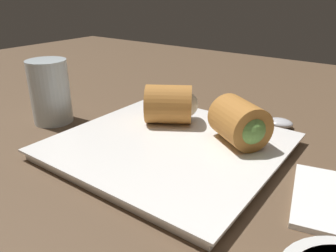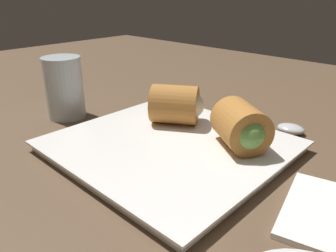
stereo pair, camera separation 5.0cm
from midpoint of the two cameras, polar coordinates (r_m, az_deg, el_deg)
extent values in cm
cube|color=brown|center=(46.24, 0.31, -4.31)|extent=(180.00, 140.00, 2.00)
cube|color=white|center=(43.35, 3.31, -3.95)|extent=(26.68, 25.28, 1.20)
cube|color=white|center=(43.01, 3.33, -3.06)|extent=(27.74, 26.29, 0.30)
cylinder|color=#B77533|center=(48.18, 4.16, 3.71)|extent=(8.70, 8.38, 5.69)
sphere|color=beige|center=(47.95, 7.12, 3.50)|extent=(3.70, 3.70, 3.70)
cylinder|color=#B77533|center=(42.23, 15.86, 0.00)|extent=(8.74, 8.45, 5.69)
sphere|color=#6B9E47|center=(40.25, 17.48, -1.36)|extent=(3.70, 3.70, 3.70)
cylinder|color=silver|center=(55.95, 12.80, 1.52)|extent=(10.96, 2.05, 0.50)
ellipsoid|color=silver|center=(53.07, 23.18, -0.53)|extent=(4.39, 3.61, 1.38)
cylinder|color=silver|center=(55.88, -15.21, 6.43)|extent=(6.16, 6.16, 10.04)
camera|label=1|loc=(0.03, -86.59, 1.45)|focal=35.00mm
camera|label=2|loc=(0.03, 93.41, -1.45)|focal=35.00mm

